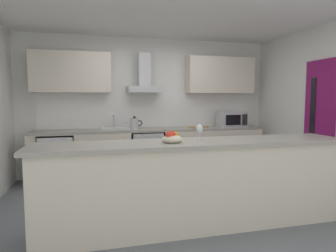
{
  "coord_description": "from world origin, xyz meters",
  "views": [
    {
      "loc": [
        -1.05,
        -3.76,
        1.45
      ],
      "look_at": [
        0.01,
        0.41,
        1.05
      ],
      "focal_mm": 31.45,
      "sensor_mm": 36.0,
      "label": 1
    }
  ],
  "objects_px": {
    "chopping_board": "(199,127)",
    "microwave": "(232,119)",
    "range_hood": "(144,80)",
    "wine_glass": "(200,129)",
    "sink": "(115,128)",
    "kettle": "(134,124)",
    "refrigerator": "(58,159)",
    "fruit_bowl": "(172,138)",
    "oven": "(146,153)"
  },
  "relations": [
    {
      "from": "refrigerator",
      "to": "chopping_board",
      "type": "bearing_deg",
      "value": -0.47
    },
    {
      "from": "oven",
      "to": "fruit_bowl",
      "type": "relative_size",
      "value": 3.64
    },
    {
      "from": "refrigerator",
      "to": "wine_glass",
      "type": "height_order",
      "value": "wine_glass"
    },
    {
      "from": "sink",
      "to": "range_hood",
      "type": "distance_m",
      "value": 1.03
    },
    {
      "from": "sink",
      "to": "range_hood",
      "type": "bearing_deg",
      "value": 11.85
    },
    {
      "from": "kettle",
      "to": "chopping_board",
      "type": "xyz_separation_m",
      "value": [
        1.23,
        0.01,
        -0.09
      ]
    },
    {
      "from": "microwave",
      "to": "chopping_board",
      "type": "bearing_deg",
      "value": 179.65
    },
    {
      "from": "kettle",
      "to": "wine_glass",
      "type": "bearing_deg",
      "value": -78.24
    },
    {
      "from": "range_hood",
      "to": "oven",
      "type": "bearing_deg",
      "value": -90.0
    },
    {
      "from": "sink",
      "to": "kettle",
      "type": "bearing_deg",
      "value": -7.25
    },
    {
      "from": "wine_glass",
      "to": "oven",
      "type": "bearing_deg",
      "value": 96.09
    },
    {
      "from": "sink",
      "to": "microwave",
      "type": "bearing_deg",
      "value": -0.98
    },
    {
      "from": "oven",
      "to": "fruit_bowl",
      "type": "xyz_separation_m",
      "value": [
        -0.12,
        -2.28,
        0.57
      ]
    },
    {
      "from": "range_hood",
      "to": "microwave",
      "type": "bearing_deg",
      "value": -5.29
    },
    {
      "from": "fruit_bowl",
      "to": "chopping_board",
      "type": "xyz_separation_m",
      "value": [
        1.14,
        2.26,
        -0.12
      ]
    },
    {
      "from": "microwave",
      "to": "wine_glass",
      "type": "bearing_deg",
      "value": -124.41
    },
    {
      "from": "range_hood",
      "to": "wine_glass",
      "type": "height_order",
      "value": "range_hood"
    },
    {
      "from": "range_hood",
      "to": "chopping_board",
      "type": "relative_size",
      "value": 2.12
    },
    {
      "from": "sink",
      "to": "fruit_bowl",
      "type": "relative_size",
      "value": 2.27
    },
    {
      "from": "range_hood",
      "to": "fruit_bowl",
      "type": "bearing_deg",
      "value": -92.84
    },
    {
      "from": "refrigerator",
      "to": "chopping_board",
      "type": "relative_size",
      "value": 2.5
    },
    {
      "from": "oven",
      "to": "kettle",
      "type": "bearing_deg",
      "value": -171.03
    },
    {
      "from": "chopping_board",
      "to": "microwave",
      "type": "bearing_deg",
      "value": -0.35
    },
    {
      "from": "sink",
      "to": "fruit_bowl",
      "type": "xyz_separation_m",
      "value": [
        0.45,
        -2.29,
        0.1
      ]
    },
    {
      "from": "oven",
      "to": "range_hood",
      "type": "relative_size",
      "value": 1.11
    },
    {
      "from": "oven",
      "to": "microwave",
      "type": "height_order",
      "value": "microwave"
    },
    {
      "from": "fruit_bowl",
      "to": "range_hood",
      "type": "bearing_deg",
      "value": 87.16
    },
    {
      "from": "wine_glass",
      "to": "fruit_bowl",
      "type": "xyz_separation_m",
      "value": [
        -0.35,
        -0.11,
        -0.08
      ]
    },
    {
      "from": "refrigerator",
      "to": "microwave",
      "type": "relative_size",
      "value": 1.7
    },
    {
      "from": "oven",
      "to": "sink",
      "type": "height_order",
      "value": "sink"
    },
    {
      "from": "kettle",
      "to": "sink",
      "type": "bearing_deg",
      "value": 172.75
    },
    {
      "from": "sink",
      "to": "chopping_board",
      "type": "xyz_separation_m",
      "value": [
        1.58,
        -0.03,
        -0.02
      ]
    },
    {
      "from": "refrigerator",
      "to": "wine_glass",
      "type": "relative_size",
      "value": 4.78
    },
    {
      "from": "sink",
      "to": "kettle",
      "type": "distance_m",
      "value": 0.36
    },
    {
      "from": "refrigerator",
      "to": "fruit_bowl",
      "type": "bearing_deg",
      "value": -58.13
    },
    {
      "from": "wine_glass",
      "to": "microwave",
      "type": "bearing_deg",
      "value": 55.59
    },
    {
      "from": "microwave",
      "to": "chopping_board",
      "type": "relative_size",
      "value": 1.47
    },
    {
      "from": "range_hood",
      "to": "wine_glass",
      "type": "bearing_deg",
      "value": -84.25
    },
    {
      "from": "range_hood",
      "to": "chopping_board",
      "type": "distance_m",
      "value": 1.35
    },
    {
      "from": "refrigerator",
      "to": "fruit_bowl",
      "type": "height_order",
      "value": "fruit_bowl"
    },
    {
      "from": "sink",
      "to": "refrigerator",
      "type": "bearing_deg",
      "value": -179.19
    },
    {
      "from": "refrigerator",
      "to": "microwave",
      "type": "height_order",
      "value": "microwave"
    },
    {
      "from": "oven",
      "to": "refrigerator",
      "type": "distance_m",
      "value": 1.54
    },
    {
      "from": "sink",
      "to": "wine_glass",
      "type": "xyz_separation_m",
      "value": [
        0.8,
        -2.18,
        0.18
      ]
    },
    {
      "from": "chopping_board",
      "to": "sink",
      "type": "bearing_deg",
      "value": 178.74
    },
    {
      "from": "sink",
      "to": "range_hood",
      "type": "relative_size",
      "value": 0.69
    },
    {
      "from": "wine_glass",
      "to": "chopping_board",
      "type": "xyz_separation_m",
      "value": [
        0.79,
        2.15,
        -0.2
      ]
    },
    {
      "from": "chopping_board",
      "to": "fruit_bowl",
      "type": "bearing_deg",
      "value": -116.7
    },
    {
      "from": "refrigerator",
      "to": "sink",
      "type": "bearing_deg",
      "value": 0.81
    },
    {
      "from": "fruit_bowl",
      "to": "wine_glass",
      "type": "bearing_deg",
      "value": 17.48
    }
  ]
}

